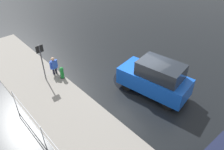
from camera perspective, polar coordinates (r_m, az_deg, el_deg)
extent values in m
plane|color=black|center=(12.98, 6.44, -3.18)|extent=(60.00, 60.00, 0.00)
cube|color=gray|center=(10.97, -9.00, -12.25)|extent=(24.00, 3.20, 0.04)
cube|color=blue|center=(12.27, 10.80, -1.56)|extent=(4.13, 2.34, 0.99)
cube|color=#1E232B|center=(11.67, 12.60, 1.32)|extent=(2.56, 1.87, 0.77)
cylinder|color=black|center=(12.58, 3.87, -2.73)|extent=(0.63, 0.32, 0.60)
cylinder|color=black|center=(13.56, 7.35, 0.22)|extent=(0.63, 0.32, 0.60)
cylinder|color=black|center=(11.69, 14.31, -7.50)|extent=(0.63, 0.32, 0.60)
cylinder|color=black|center=(12.74, 17.17, -3.94)|extent=(0.63, 0.32, 0.60)
cylinder|color=#197A2D|center=(13.78, -12.90, 0.23)|extent=(0.22, 0.22, 0.62)
sphere|color=#197A2D|center=(13.58, -13.10, 1.48)|extent=(0.26, 0.26, 0.26)
cylinder|color=#197A2D|center=(13.62, -12.60, 0.20)|extent=(0.10, 0.09, 0.09)
cylinder|color=#197A2D|center=(13.86, -13.28, 0.77)|extent=(0.10, 0.09, 0.09)
cylinder|color=#2D2D2D|center=(13.94, -12.75, -0.71)|extent=(0.31, 0.31, 0.06)
cube|color=blue|center=(14.07, -15.01, 2.70)|extent=(0.29, 0.39, 0.55)
sphere|color=tan|center=(13.87, -15.25, 4.04)|extent=(0.22, 0.22, 0.22)
cylinder|color=#1E1E2D|center=(14.38, -14.43, 1.18)|extent=(0.13, 0.13, 0.45)
cylinder|color=#1E1E2D|center=(14.29, -14.99, 0.87)|extent=(0.13, 0.13, 0.45)
cylinder|color=blue|center=(14.18, -14.25, 3.12)|extent=(0.09, 0.09, 0.50)
cylinder|color=blue|center=(13.96, -15.78, 2.28)|extent=(0.09, 0.09, 0.50)
cylinder|color=#B7BABF|center=(10.16, -17.69, -14.73)|extent=(0.04, 0.04, 1.05)
cylinder|color=#B7BABF|center=(12.40, -24.20, -5.74)|extent=(0.04, 0.04, 1.05)
cylinder|color=#4C4C51|center=(13.44, -17.68, 2.94)|extent=(0.07, 0.07, 2.40)
cube|color=black|center=(12.98, -18.42, 6.47)|extent=(0.04, 0.44, 0.44)
cylinder|color=black|center=(13.58, 6.67, -1.19)|extent=(2.98, 2.98, 0.01)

